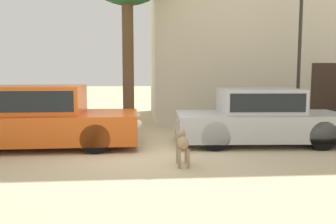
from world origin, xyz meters
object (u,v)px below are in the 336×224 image
object	(u,v)px
parked_sedan_nearest	(39,117)
street_lamp	(300,43)
parked_sedan_second	(260,117)
stray_dog_spotted	(183,143)

from	to	relation	value
parked_sedan_nearest	street_lamp	size ratio (longest dim) A/B	1.13
parked_sedan_second	street_lamp	bearing A→B (deg)	48.87
parked_sedan_second	street_lamp	world-z (taller)	street_lamp
stray_dog_spotted	street_lamp	size ratio (longest dim) A/B	0.22
stray_dog_spotted	parked_sedan_nearest	bearing A→B (deg)	60.82
parked_sedan_nearest	street_lamp	bearing A→B (deg)	13.32
stray_dog_spotted	street_lamp	distance (m)	5.90
parked_sedan_second	street_lamp	distance (m)	3.28
parked_sedan_second	street_lamp	xyz separation A→B (m)	(1.82, 1.87, 1.98)
parked_sedan_nearest	street_lamp	distance (m)	7.65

